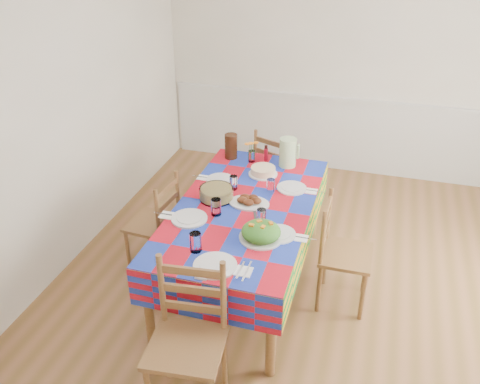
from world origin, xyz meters
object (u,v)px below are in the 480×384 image
(green_pitcher, at_px, (288,152))
(chair_left, at_px, (156,224))
(dining_table, at_px, (244,215))
(chair_far, at_px, (276,172))
(chair_right, at_px, (340,254))
(tea_pitcher, at_px, (231,146))
(meat_platter, at_px, (249,201))
(chair_near, at_px, (188,341))

(green_pitcher, bearing_deg, chair_left, -140.25)
(dining_table, distance_m, green_pitcher, 0.85)
(dining_table, bearing_deg, chair_far, 90.73)
(chair_right, bearing_deg, tea_pitcher, 54.34)
(chair_far, bearing_deg, meat_platter, 114.03)
(chair_far, height_order, chair_left, chair_far)
(chair_near, bearing_deg, chair_left, 116.44)
(meat_platter, height_order, chair_far, chair_far)
(dining_table, bearing_deg, green_pitcher, 77.44)
(dining_table, xyz_separation_m, chair_near, (-0.00, -1.24, -0.18))
(meat_platter, relative_size, chair_right, 0.35)
(tea_pitcher, relative_size, chair_near, 0.23)
(chair_far, distance_m, chair_left, 1.48)
(dining_table, bearing_deg, tea_pitcher, 114.15)
(tea_pitcher, bearing_deg, chair_far, 51.04)
(meat_platter, height_order, chair_near, chair_near)
(chair_far, xyz_separation_m, chair_left, (-0.78, -1.26, -0.00))
(tea_pitcher, bearing_deg, chair_right, -35.27)
(dining_table, relative_size, green_pitcher, 7.46)
(chair_near, height_order, chair_right, chair_near)
(tea_pitcher, relative_size, chair_left, 0.26)
(chair_right, bearing_deg, green_pitcher, 36.88)
(green_pitcher, distance_m, chair_left, 1.34)
(chair_far, bearing_deg, green_pitcher, 135.43)
(meat_platter, bearing_deg, chair_far, 92.04)
(dining_table, relative_size, chair_near, 1.91)
(meat_platter, distance_m, chair_right, 0.83)
(chair_right, bearing_deg, chair_near, 147.02)
(chair_right, bearing_deg, chair_far, 32.38)
(tea_pitcher, distance_m, chair_far, 0.71)
(dining_table, relative_size, chair_right, 2.09)
(chair_left, height_order, chair_right, chair_right)
(dining_table, xyz_separation_m, chair_right, (0.79, -0.00, -0.22))
(chair_left, relative_size, chair_right, 0.97)
(meat_platter, distance_m, tea_pitcher, 0.88)
(chair_near, bearing_deg, chair_far, 84.30)
(green_pitcher, height_order, chair_far, green_pitcher)
(chair_near, xyz_separation_m, chair_right, (0.80, 1.24, -0.04))
(meat_platter, bearing_deg, dining_table, -125.02)
(dining_table, xyz_separation_m, chair_far, (-0.02, 1.25, -0.23))
(chair_near, bearing_deg, dining_table, 83.82)
(dining_table, relative_size, tea_pitcher, 8.39)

